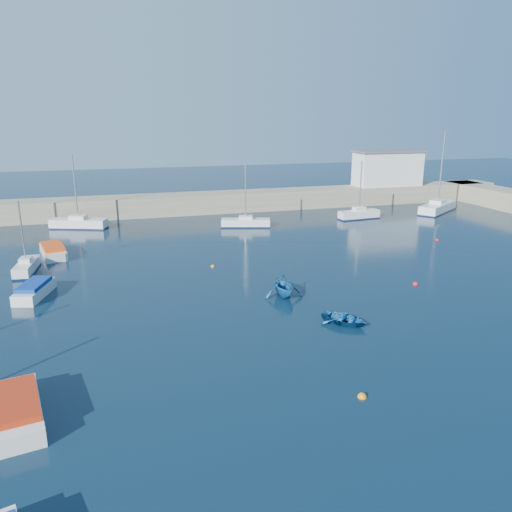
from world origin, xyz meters
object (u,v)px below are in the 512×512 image
object	(u,v)px
harbor_office	(387,169)
motorboat_0	(19,409)
sailboat_5	(79,223)
sailboat_8	(438,207)
dinghy_center	(345,319)
motorboat_2	(53,251)
sailboat_3	(27,267)
sailboat_7	(359,214)
dinghy_left	(284,285)
motorboat_1	(34,290)
sailboat_6	(246,222)

from	to	relation	value
harbor_office	motorboat_0	xyz separation A→B (m)	(-45.45, -46.22, -4.56)
sailboat_5	sailboat_8	distance (m)	47.42
sailboat_5	dinghy_center	xyz separation A→B (m)	(17.62, -34.70, -0.31)
sailboat_5	motorboat_2	world-z (taller)	sailboat_5
dinghy_center	sailboat_3	bearing A→B (deg)	102.19
sailboat_7	motorboat_2	xyz separation A→B (m)	(-36.44, -7.75, -0.10)
motorboat_2	dinghy_center	world-z (taller)	motorboat_2
sailboat_5	dinghy_left	xyz separation A→B (m)	(15.55, -28.79, 0.24)
motorboat_2	dinghy_left	xyz separation A→B (m)	(17.36, -16.69, 0.35)
motorboat_1	dinghy_left	bearing A→B (deg)	-0.82
motorboat_0	motorboat_2	size ratio (longest dim) A/B	0.96
harbor_office	sailboat_5	bearing A→B (deg)	-172.34
sailboat_8	motorboat_2	bearing A→B (deg)	65.34
sailboat_5	dinghy_center	bearing A→B (deg)	-132.40
harbor_office	sailboat_3	bearing A→B (deg)	-154.42
dinghy_left	sailboat_8	bearing A→B (deg)	40.56
sailboat_3	motorboat_0	xyz separation A→B (m)	(2.67, -23.19, 0.01)
sailboat_6	motorboat_2	world-z (taller)	sailboat_6
sailboat_6	motorboat_1	distance (m)	28.39
sailboat_8	dinghy_left	bearing A→B (deg)	93.93
motorboat_1	dinghy_center	size ratio (longest dim) A/B	1.57
sailboat_3	sailboat_5	distance (m)	17.39
sailboat_7	motorboat_0	distance (m)	50.44
motorboat_1	dinghy_center	world-z (taller)	motorboat_1
sailboat_6	sailboat_8	xyz separation A→B (m)	(28.07, 1.61, 0.14)
sailboat_7	sailboat_8	xyz separation A→B (m)	(12.68, 1.09, 0.07)
sailboat_3	dinghy_center	xyz separation A→B (m)	(21.12, -17.66, -0.21)
sailboat_7	motorboat_2	bearing A→B (deg)	96.91
motorboat_0	harbor_office	bearing A→B (deg)	34.62
sailboat_3	sailboat_5	bearing A→B (deg)	84.02
sailboat_7	motorboat_2	world-z (taller)	sailboat_7
sailboat_8	motorboat_1	xyz separation A→B (m)	(-49.44, -20.31, -0.17)
dinghy_center	dinghy_left	xyz separation A→B (m)	(-2.07, 5.91, 0.55)
sailboat_5	dinghy_left	world-z (taller)	sailboat_5
sailboat_7	motorboat_1	bearing A→B (deg)	112.51
sailboat_8	motorboat_2	size ratio (longest dim) A/B	1.95
dinghy_left	sailboat_3	bearing A→B (deg)	150.10
harbor_office	sailboat_3	xyz separation A→B (m)	(-48.13, -23.04, -4.57)
dinghy_center	sailboat_8	bearing A→B (deg)	8.72
sailboat_3	sailboat_6	bearing A→B (deg)	33.78
sailboat_5	motorboat_1	xyz separation A→B (m)	(-2.13, -23.57, -0.11)
motorboat_2	dinghy_left	distance (m)	24.08
harbor_office	motorboat_2	bearing A→B (deg)	-158.70
harbor_office	sailboat_8	size ratio (longest dim) A/B	0.92
sailboat_7	motorboat_2	size ratio (longest dim) A/B	1.32
sailboat_3	sailboat_8	size ratio (longest dim) A/B	0.57
sailboat_7	harbor_office	bearing A→B (deg)	-49.05
sailboat_5	sailboat_7	world-z (taller)	sailboat_5
sailboat_5	sailboat_7	bearing A→B (deg)	-76.49
sailboat_8	dinghy_left	size ratio (longest dim) A/B	3.31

